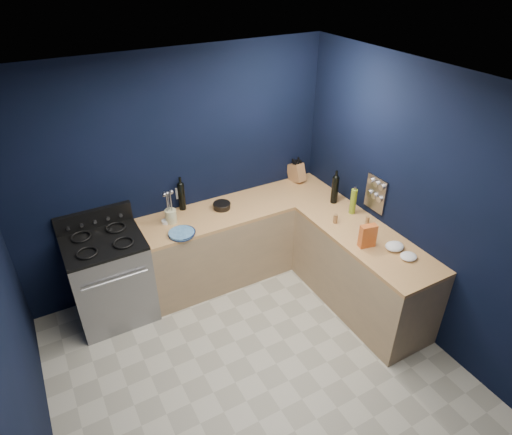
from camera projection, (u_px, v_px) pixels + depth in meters
floor at (256, 374)px, 4.10m from camera, size 3.50×3.50×0.02m
ceiling at (256, 95)px, 2.70m from camera, size 3.50×3.50×0.02m
wall_back at (177, 174)px, 4.70m from camera, size 3.50×0.02×2.60m
wall_right at (420, 207)px, 4.12m from camera, size 0.02×3.50×2.60m
wall_left at (5, 349)px, 2.68m from camera, size 0.02×3.50×2.60m
cab_back at (242, 240)px, 5.17m from camera, size 2.30×0.63×0.86m
top_back at (241, 207)px, 4.93m from camera, size 2.30×0.63×0.04m
cab_right at (361, 273)px, 4.66m from camera, size 0.63×1.67×0.86m
top_right at (367, 238)px, 4.42m from camera, size 0.63×1.67×0.04m
gas_range at (111, 280)px, 4.52m from camera, size 0.76×0.66×0.92m
oven_door at (119, 299)px, 4.29m from camera, size 0.59×0.02×0.42m
cooktop at (102, 242)px, 4.26m from camera, size 0.76×0.66×0.03m
backguard at (94, 219)px, 4.43m from camera, size 0.76×0.06×0.20m
spice_panel at (376, 194)px, 4.58m from camera, size 0.02×0.28×0.38m
wall_outlet at (180, 193)px, 4.80m from camera, size 0.09×0.02×0.13m
plate_stack at (182, 233)px, 4.42m from camera, size 0.32×0.32×0.03m
ramekin at (166, 222)px, 4.61m from camera, size 0.12×0.12×0.03m
utensil_crock at (171, 216)px, 4.59m from camera, size 0.15×0.15×0.15m
wine_bottle_back at (182, 197)px, 4.78m from camera, size 0.10×0.10×0.31m
lemon_basket at (222, 206)px, 4.85m from camera, size 0.25×0.25×0.07m
knife_block at (296, 172)px, 5.38m from camera, size 0.16×0.27×0.27m
wine_bottle_right at (335, 190)px, 4.90m from camera, size 0.08×0.08×0.32m
oil_bottle at (353, 201)px, 4.71m from camera, size 0.08×0.08×0.29m
spice_jar_near at (335, 219)px, 4.60m from camera, size 0.05×0.05×0.10m
spice_jar_far at (367, 220)px, 4.59m from camera, size 0.05×0.05×0.08m
crouton_bag at (368, 236)px, 4.21m from camera, size 0.17×0.11×0.24m
towel_front at (395, 246)px, 4.21m from camera, size 0.20×0.18×0.07m
towel_end at (409, 256)px, 4.09m from camera, size 0.20×0.19×0.05m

